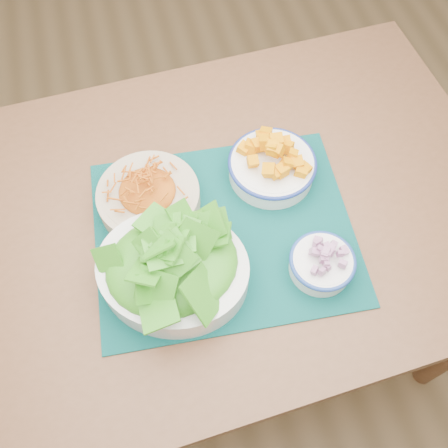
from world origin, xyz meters
name	(u,v)px	position (x,y,z in m)	size (l,w,h in m)	color
ground	(303,303)	(0.00, 0.00, 0.00)	(4.00, 4.00, 0.00)	olive
table	(214,229)	(-0.31, 0.01, 0.66)	(1.33, 0.92, 0.75)	brown
placemat	(224,231)	(-0.30, -0.05, 0.75)	(0.53, 0.44, 0.00)	#022D2C
carrot_bowl	(148,195)	(-0.44, 0.06, 0.79)	(0.25, 0.25, 0.08)	#BCAA8C
squash_bowl	(272,163)	(-0.16, 0.07, 0.80)	(0.25, 0.25, 0.09)	white
lettuce_bowl	(172,265)	(-0.42, -0.12, 0.82)	(0.37, 0.34, 0.13)	silver
onion_bowl	(322,262)	(-0.14, -0.18, 0.79)	(0.16, 0.16, 0.07)	white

